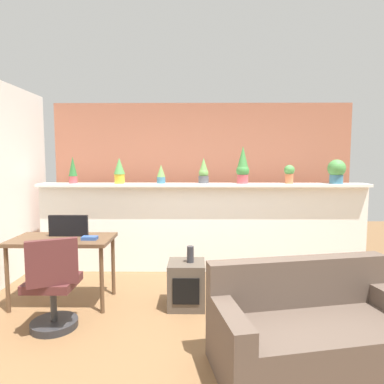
{
  "coord_description": "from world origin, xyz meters",
  "views": [
    {
      "loc": [
        -0.11,
        -2.87,
        1.62
      ],
      "look_at": [
        -0.15,
        1.32,
        1.22
      ],
      "focal_mm": 31.85,
      "sensor_mm": 36.0,
      "label": 1
    }
  ],
  "objects_px": {
    "potted_plant_0": "(73,170)",
    "book_on_desk": "(90,238)",
    "potted_plant_4": "(243,166)",
    "potted_plant_5": "(289,173)",
    "tv_monitor": "(68,226)",
    "desk": "(63,245)",
    "side_cube_shelf": "(186,284)",
    "potted_plant_1": "(119,170)",
    "potted_plant_6": "(337,171)",
    "potted_plant_2": "(161,174)",
    "office_chair": "(53,291)",
    "potted_plant_3": "(204,172)",
    "vase_on_shelf": "(190,254)",
    "couch": "(313,332)"
  },
  "relations": [
    {
      "from": "potted_plant_2",
      "to": "office_chair",
      "type": "height_order",
      "value": "potted_plant_2"
    },
    {
      "from": "potted_plant_4",
      "to": "potted_plant_5",
      "type": "bearing_deg",
      "value": 0.39
    },
    {
      "from": "potted_plant_4",
      "to": "potted_plant_1",
      "type": "bearing_deg",
      "value": -179.14
    },
    {
      "from": "potted_plant_1",
      "to": "side_cube_shelf",
      "type": "distance_m",
      "value": 1.95
    },
    {
      "from": "potted_plant_2",
      "to": "tv_monitor",
      "type": "bearing_deg",
      "value": -132.56
    },
    {
      "from": "book_on_desk",
      "to": "potted_plant_5",
      "type": "bearing_deg",
      "value": 25.81
    },
    {
      "from": "potted_plant_4",
      "to": "desk",
      "type": "relative_size",
      "value": 0.48
    },
    {
      "from": "potted_plant_0",
      "to": "vase_on_shelf",
      "type": "xyz_separation_m",
      "value": [
        1.69,
        -1.18,
        -0.88
      ]
    },
    {
      "from": "potted_plant_1",
      "to": "potted_plant_6",
      "type": "xyz_separation_m",
      "value": [
        3.06,
        0.02,
        -0.01
      ]
    },
    {
      "from": "potted_plant_5",
      "to": "tv_monitor",
      "type": "xyz_separation_m",
      "value": [
        -2.77,
        -1.04,
        -0.55
      ]
    },
    {
      "from": "potted_plant_5",
      "to": "tv_monitor",
      "type": "distance_m",
      "value": 3.01
    },
    {
      "from": "side_cube_shelf",
      "to": "couch",
      "type": "xyz_separation_m",
      "value": [
        1.01,
        -1.09,
        0.03
      ]
    },
    {
      "from": "office_chair",
      "to": "side_cube_shelf",
      "type": "distance_m",
      "value": 1.36
    },
    {
      "from": "couch",
      "to": "potted_plant_0",
      "type": "bearing_deg",
      "value": 139.38
    },
    {
      "from": "potted_plant_2",
      "to": "vase_on_shelf",
      "type": "relative_size",
      "value": 1.51
    },
    {
      "from": "office_chair",
      "to": "potted_plant_2",
      "type": "bearing_deg",
      "value": 63.98
    },
    {
      "from": "desk",
      "to": "tv_monitor",
      "type": "relative_size",
      "value": 2.49
    },
    {
      "from": "desk",
      "to": "potted_plant_3",
      "type": "bearing_deg",
      "value": 35.59
    },
    {
      "from": "potted_plant_3",
      "to": "tv_monitor",
      "type": "bearing_deg",
      "value": -145.62
    },
    {
      "from": "potted_plant_5",
      "to": "book_on_desk",
      "type": "bearing_deg",
      "value": -154.19
    },
    {
      "from": "potted_plant_2",
      "to": "potted_plant_4",
      "type": "xyz_separation_m",
      "value": [
        1.16,
        -0.0,
        0.11
      ]
    },
    {
      "from": "book_on_desk",
      "to": "tv_monitor",
      "type": "bearing_deg",
      "value": 150.73
    },
    {
      "from": "potted_plant_0",
      "to": "potted_plant_6",
      "type": "bearing_deg",
      "value": 0.06
    },
    {
      "from": "potted_plant_5",
      "to": "vase_on_shelf",
      "type": "height_order",
      "value": "potted_plant_5"
    },
    {
      "from": "potted_plant_0",
      "to": "potted_plant_6",
      "type": "distance_m",
      "value": 3.73
    },
    {
      "from": "tv_monitor",
      "to": "couch",
      "type": "xyz_separation_m",
      "value": [
        2.36,
        -1.25,
        -0.59
      ]
    },
    {
      "from": "potted_plant_0",
      "to": "potted_plant_4",
      "type": "xyz_separation_m",
      "value": [
        2.41,
        0.01,
        0.05
      ]
    },
    {
      "from": "potted_plant_6",
      "to": "vase_on_shelf",
      "type": "bearing_deg",
      "value": -149.83
    },
    {
      "from": "potted_plant_0",
      "to": "book_on_desk",
      "type": "xyz_separation_m",
      "value": [
        0.59,
        -1.19,
        -0.7
      ]
    },
    {
      "from": "potted_plant_6",
      "to": "side_cube_shelf",
      "type": "height_order",
      "value": "potted_plant_6"
    },
    {
      "from": "potted_plant_3",
      "to": "vase_on_shelf",
      "type": "xyz_separation_m",
      "value": [
        -0.17,
        -1.23,
        -0.85
      ]
    },
    {
      "from": "potted_plant_0",
      "to": "potted_plant_1",
      "type": "height_order",
      "value": "potted_plant_0"
    },
    {
      "from": "potted_plant_1",
      "to": "couch",
      "type": "height_order",
      "value": "potted_plant_1"
    },
    {
      "from": "potted_plant_1",
      "to": "book_on_desk",
      "type": "relative_size",
      "value": 2.22
    },
    {
      "from": "potted_plant_4",
      "to": "book_on_desk",
      "type": "distance_m",
      "value": 2.31
    },
    {
      "from": "potted_plant_4",
      "to": "couch",
      "type": "distance_m",
      "value": 2.61
    },
    {
      "from": "potted_plant_2",
      "to": "potted_plant_5",
      "type": "distance_m",
      "value": 1.82
    },
    {
      "from": "tv_monitor",
      "to": "side_cube_shelf",
      "type": "relative_size",
      "value": 0.88
    },
    {
      "from": "potted_plant_4",
      "to": "potted_plant_5",
      "type": "relative_size",
      "value": 2.0
    },
    {
      "from": "tv_monitor",
      "to": "desk",
      "type": "bearing_deg",
      "value": -118.2
    },
    {
      "from": "potted_plant_3",
      "to": "potted_plant_6",
      "type": "distance_m",
      "value": 1.87
    },
    {
      "from": "office_chair",
      "to": "couch",
      "type": "bearing_deg",
      "value": -13.65
    },
    {
      "from": "potted_plant_3",
      "to": "potted_plant_4",
      "type": "bearing_deg",
      "value": -3.4
    },
    {
      "from": "potted_plant_3",
      "to": "potted_plant_6",
      "type": "bearing_deg",
      "value": -1.15
    },
    {
      "from": "potted_plant_5",
      "to": "potted_plant_4",
      "type": "bearing_deg",
      "value": -179.61
    },
    {
      "from": "tv_monitor",
      "to": "side_cube_shelf",
      "type": "xyz_separation_m",
      "value": [
        1.34,
        -0.16,
        -0.62
      ]
    },
    {
      "from": "potted_plant_5",
      "to": "side_cube_shelf",
      "type": "xyz_separation_m",
      "value": [
        -1.43,
        -1.2,
        -1.18
      ]
    },
    {
      "from": "tv_monitor",
      "to": "couch",
      "type": "distance_m",
      "value": 2.73
    },
    {
      "from": "potted_plant_3",
      "to": "side_cube_shelf",
      "type": "height_order",
      "value": "potted_plant_3"
    },
    {
      "from": "tv_monitor",
      "to": "office_chair",
      "type": "bearing_deg",
      "value": -81.78
    }
  ]
}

